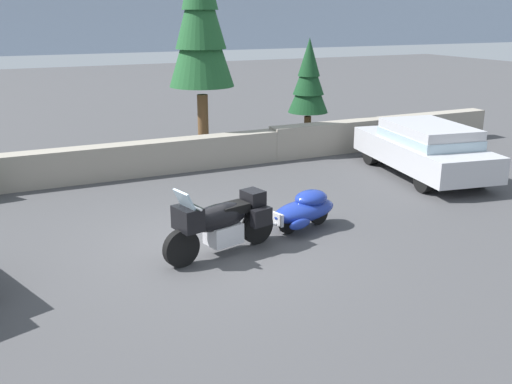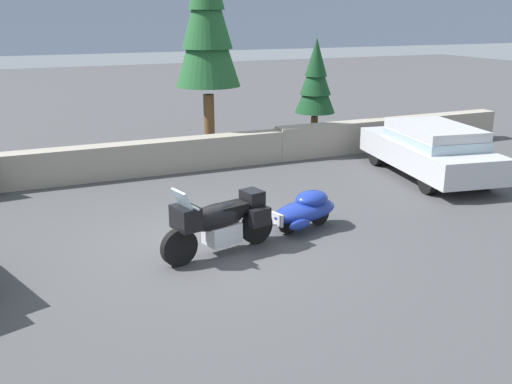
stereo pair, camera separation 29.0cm
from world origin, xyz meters
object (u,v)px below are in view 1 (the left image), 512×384
Objects in this scene: touring_motorcycle at (221,221)px; pine_tree_secondary at (309,80)px; pine_tree_tall at (200,17)px; sedan_at_right_edge at (424,147)px; car_shaped_trailer at (305,209)px.

pine_tree_secondary reaches higher than touring_motorcycle.
touring_motorcycle is 0.36× the size of pine_tree_tall.
pine_tree_tall is at bearing 134.85° from sedan_at_right_edge.
pine_tree_secondary is at bearing -3.11° from pine_tree_tall.
pine_tree_tall is 3.96m from pine_tree_secondary.
touring_motorcycle is 8.18m from pine_tree_tall.
pine_tree_secondary is at bearing 59.57° from car_shaped_trailer.
pine_tree_tall reaches higher than touring_motorcycle.
pine_tree_tall is 1.87× the size of pine_tree_secondary.
sedan_at_right_edge is 4.66m from pine_tree_secondary.
pine_tree_tall is at bearing 176.89° from pine_tree_secondary.
pine_tree_secondary is (-1.02, 4.33, 1.37)m from sedan_at_right_edge.
car_shaped_trailer is (1.98, 0.48, -0.21)m from touring_motorcycle.
pine_tree_secondary is (3.48, -0.19, -1.87)m from pine_tree_tall.
touring_motorcycle is at bearing -166.28° from car_shaped_trailer.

